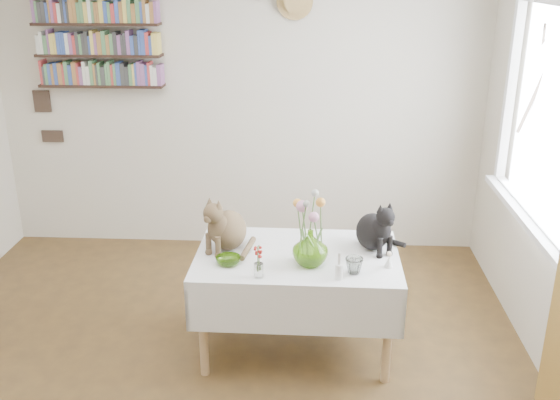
# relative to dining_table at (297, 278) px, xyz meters

# --- Properties ---
(room) EXTENTS (4.08, 4.58, 2.58)m
(room) POSITION_rel_dining_table_xyz_m (-0.53, -0.63, 0.75)
(room) COLOR brown
(room) RESTS_ON ground
(window) EXTENTS (0.12, 1.52, 1.32)m
(window) POSITION_rel_dining_table_xyz_m (1.44, 0.17, 0.90)
(window) COLOR white
(window) RESTS_ON room
(dining_table) EXTENTS (1.24, 0.81, 0.66)m
(dining_table) POSITION_rel_dining_table_xyz_m (0.00, 0.00, 0.00)
(dining_table) COLOR white
(dining_table) RESTS_ON room
(tabby_cat) EXTENTS (0.37, 0.39, 0.36)m
(tabby_cat) POSITION_rel_dining_table_xyz_m (-0.43, 0.08, 0.34)
(tabby_cat) COLOR brown
(tabby_cat) RESTS_ON dining_table
(black_cat) EXTENTS (0.34, 0.36, 0.34)m
(black_cat) POSITION_rel_dining_table_xyz_m (0.46, 0.12, 0.33)
(black_cat) COLOR black
(black_cat) RESTS_ON dining_table
(flower_vase) EXTENTS (0.27, 0.27, 0.22)m
(flower_vase) POSITION_rel_dining_table_xyz_m (0.08, -0.13, 0.27)
(flower_vase) COLOR #87BF33
(flower_vase) RESTS_ON dining_table
(green_bowl) EXTENTS (0.16, 0.16, 0.05)m
(green_bowl) POSITION_rel_dining_table_xyz_m (-0.40, -0.15, 0.19)
(green_bowl) COLOR #87BF33
(green_bowl) RESTS_ON dining_table
(drinking_glass) EXTENTS (0.11, 0.11, 0.10)m
(drinking_glass) POSITION_rel_dining_table_xyz_m (0.33, -0.23, 0.21)
(drinking_glass) COLOR white
(drinking_glass) RESTS_ON dining_table
(candlestick) EXTENTS (0.04, 0.04, 0.16)m
(candlestick) POSITION_rel_dining_table_xyz_m (0.24, -0.30, 0.22)
(candlestick) COLOR white
(candlestick) RESTS_ON dining_table
(berry_jar) EXTENTS (0.05, 0.05, 0.21)m
(berry_jar) POSITION_rel_dining_table_xyz_m (-0.21, -0.31, 0.26)
(berry_jar) COLOR white
(berry_jar) RESTS_ON dining_table
(porcelain_figurine) EXTENTS (0.05, 0.05, 0.10)m
(porcelain_figurine) POSITION_rel_dining_table_xyz_m (0.54, -0.14, 0.21)
(porcelain_figurine) COLOR white
(porcelain_figurine) RESTS_ON dining_table
(flower_bouquet) EXTENTS (0.17, 0.12, 0.39)m
(flower_bouquet) POSITION_rel_dining_table_xyz_m (0.08, -0.12, 0.50)
(flower_bouquet) COLOR #4C7233
(flower_bouquet) RESTS_ON flower_vase
(bookshelf_unit) EXTENTS (1.00, 0.16, 0.91)m
(bookshelf_unit) POSITION_rel_dining_table_xyz_m (-1.63, 1.53, 1.34)
(bookshelf_unit) COLOR black
(bookshelf_unit) RESTS_ON room
(wall_art_plaques) EXTENTS (0.21, 0.02, 0.44)m
(wall_art_plaques) POSITION_rel_dining_table_xyz_m (-2.16, 1.60, 0.63)
(wall_art_plaques) COLOR #38281E
(wall_art_plaques) RESTS_ON room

